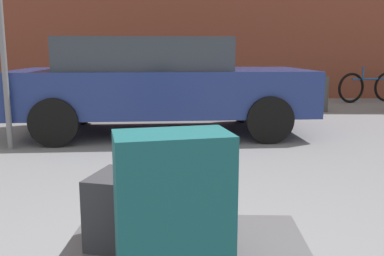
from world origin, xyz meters
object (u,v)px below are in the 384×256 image
(suitcase_teal_stacked_top, at_px, (173,210))
(parked_car, at_px, (159,83))
(bollard_kerb_near, at_px, (322,94))
(no_parking_sign, at_px, (1,24))
(bicycle_leaning, at_px, (369,87))
(duffel_bag_charcoal_rear_left, at_px, (152,212))

(suitcase_teal_stacked_top, height_order, parked_car, parked_car)
(parked_car, relative_size, bollard_kerb_near, 6.15)
(bollard_kerb_near, height_order, no_parking_sign, no_parking_sign)
(suitcase_teal_stacked_top, bearing_deg, no_parking_sign, 107.77)
(bicycle_leaning, bearing_deg, bollard_kerb_near, -133.95)
(suitcase_teal_stacked_top, distance_m, bicycle_leaning, 9.82)
(no_parking_sign, bearing_deg, duffel_bag_charcoal_rear_left, -56.99)
(bollard_kerb_near, distance_m, no_parking_sign, 6.14)
(bollard_kerb_near, bearing_deg, parked_car, -142.89)
(duffel_bag_charcoal_rear_left, bearing_deg, bollard_kerb_near, 81.58)
(bollard_kerb_near, xyz_separation_m, no_parking_sign, (-4.90, -3.51, 1.18))
(parked_car, xyz_separation_m, bollard_kerb_near, (3.11, 2.36, -0.40))
(bollard_kerb_near, bearing_deg, no_parking_sign, -144.42)
(suitcase_teal_stacked_top, height_order, bollard_kerb_near, suitcase_teal_stacked_top)
(bicycle_leaning, bearing_deg, suitcase_teal_stacked_top, -115.24)
(suitcase_teal_stacked_top, bearing_deg, parked_car, 81.96)
(parked_car, xyz_separation_m, bicycle_leaning, (4.72, 4.02, -0.39))
(duffel_bag_charcoal_rear_left, bearing_deg, bicycle_leaning, 76.26)
(bicycle_leaning, bearing_deg, no_parking_sign, -141.52)
(bicycle_leaning, xyz_separation_m, no_parking_sign, (-6.51, -5.17, 1.17))
(suitcase_teal_stacked_top, relative_size, duffel_bag_charcoal_rear_left, 1.09)
(parked_car, height_order, bicycle_leaning, parked_car)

